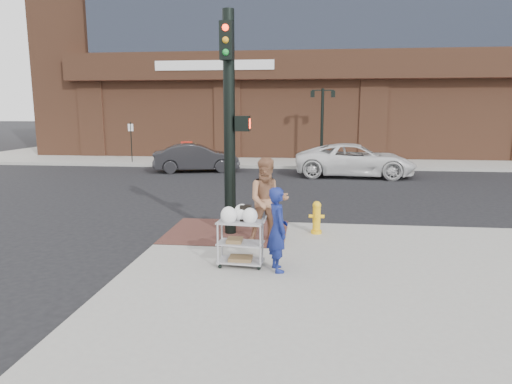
# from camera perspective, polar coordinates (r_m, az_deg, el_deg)

# --- Properties ---
(ground) EXTENTS (220.00, 220.00, 0.00)m
(ground) POSITION_cam_1_polar(r_m,az_deg,el_deg) (9.98, -1.12, -7.28)
(ground) COLOR black
(ground) RESTS_ON ground
(sidewalk_far) EXTENTS (65.00, 36.00, 0.15)m
(sidewalk_far) POSITION_cam_1_polar(r_m,az_deg,el_deg) (43.02, 21.75, 5.59)
(sidewalk_far) COLOR gray
(sidewalk_far) RESTS_ON ground
(brick_curb_ramp) EXTENTS (2.80, 2.40, 0.01)m
(brick_curb_ramp) POSITION_cam_1_polar(r_m,az_deg,el_deg) (10.88, -3.64, -4.96)
(brick_curb_ramp) COLOR #4F2D25
(brick_curb_ramp) RESTS_ON sidewalk_near
(lamp_post) EXTENTS (1.32, 0.22, 4.00)m
(lamp_post) POSITION_cam_1_polar(r_m,az_deg,el_deg) (25.44, 8.28, 9.25)
(lamp_post) COLOR black
(lamp_post) RESTS_ON sidewalk_far
(parking_sign) EXTENTS (0.05, 0.05, 2.20)m
(parking_sign) POSITION_cam_1_polar(r_m,az_deg,el_deg) (26.37, -15.32, 6.05)
(parking_sign) COLOR black
(parking_sign) RESTS_ON sidewalk_far
(traffic_signal_pole) EXTENTS (0.61, 0.51, 5.00)m
(traffic_signal_pole) POSITION_cam_1_polar(r_m,az_deg,el_deg) (10.35, -3.25, 9.27)
(traffic_signal_pole) COLOR black
(traffic_signal_pole) RESTS_ON sidewalk_near
(woman_blue) EXTENTS (0.53, 0.65, 1.52)m
(woman_blue) POSITION_cam_1_polar(r_m,az_deg,el_deg) (8.13, 2.72, -4.68)
(woman_blue) COLOR navy
(woman_blue) RESTS_ON sidewalk_near
(pedestrian_tan) EXTENTS (1.02, 0.86, 1.86)m
(pedestrian_tan) POSITION_cam_1_polar(r_m,az_deg,el_deg) (9.80, 1.50, -1.09)
(pedestrian_tan) COLOR #976547
(pedestrian_tan) RESTS_ON sidewalk_near
(sedan_dark) EXTENTS (4.40, 2.49, 1.37)m
(sedan_dark) POSITION_cam_1_polar(r_m,az_deg,el_deg) (22.66, -7.47, 4.26)
(sedan_dark) COLOR black
(sedan_dark) RESTS_ON ground
(minivan_white) EXTENTS (5.50, 2.77, 1.49)m
(minivan_white) POSITION_cam_1_polar(r_m,az_deg,el_deg) (21.31, 12.28, 3.91)
(minivan_white) COLOR white
(minivan_white) RESTS_ON ground
(utility_cart) EXTENTS (0.87, 0.54, 1.15)m
(utility_cart) POSITION_cam_1_polar(r_m,az_deg,el_deg) (8.41, -1.95, -5.87)
(utility_cart) COLOR #9C9BA0
(utility_cart) RESTS_ON sidewalk_near
(fire_hydrant) EXTENTS (0.36, 0.25, 0.77)m
(fire_hydrant) POSITION_cam_1_polar(r_m,az_deg,el_deg) (10.74, 7.58, -3.11)
(fire_hydrant) COLOR yellow
(fire_hydrant) RESTS_ON sidewalk_near
(newsbox_red) EXTENTS (0.60, 0.58, 1.12)m
(newsbox_red) POSITION_cam_1_polar(r_m,az_deg,el_deg) (25.87, -8.64, 5.02)
(newsbox_red) COLOR red
(newsbox_red) RESTS_ON sidewalk_far
(newsbox_yellow) EXTENTS (0.54, 0.52, 1.01)m
(newsbox_yellow) POSITION_cam_1_polar(r_m,az_deg,el_deg) (25.88, -7.95, 4.92)
(newsbox_yellow) COLOR yellow
(newsbox_yellow) RESTS_ON sidewalk_far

